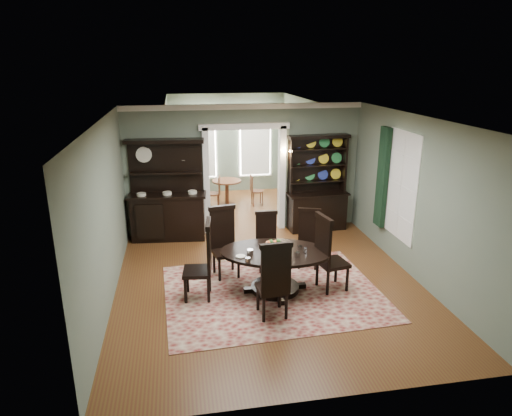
{
  "coord_description": "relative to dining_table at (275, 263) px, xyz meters",
  "views": [
    {
      "loc": [
        -1.53,
        -7.34,
        3.91
      ],
      "look_at": [
        -0.14,
        0.6,
        1.31
      ],
      "focal_mm": 32.0,
      "sensor_mm": 36.0,
      "label": 1
    }
  ],
  "objects": [
    {
      "name": "dining_table",
      "position": [
        0.0,
        0.0,
        0.0
      ],
      "size": [
        2.15,
        2.14,
        0.76
      ],
      "rotation": [
        0.0,
        0.0,
        -0.23
      ],
      "color": "black",
      "rests_on": "rug"
    },
    {
      "name": "wall_sconce",
      "position": [
        0.89,
        3.05,
        1.36
      ],
      "size": [
        0.27,
        0.21,
        0.21
      ],
      "color": "gold",
      "rests_on": "back_wall_right"
    },
    {
      "name": "chair_far_right",
      "position": [
        0.88,
        0.97,
        0.08
      ],
      "size": [
        0.54,
        0.52,
        1.16
      ],
      "rotation": [
        0.0,
        0.0,
        2.82
      ],
      "color": "black",
      "rests_on": "rug"
    },
    {
      "name": "chair_far_mid",
      "position": [
        0.04,
        0.98,
        0.08
      ],
      "size": [
        0.45,
        0.42,
        1.15
      ],
      "rotation": [
        0.0,
        0.0,
        3.11
      ],
      "color": "black",
      "rests_on": "rug"
    },
    {
      "name": "parlor",
      "position": [
        -0.06,
        5.74,
        0.99
      ],
      "size": [
        3.51,
        3.5,
        3.01
      ],
      "color": "brown",
      "rests_on": "ground"
    },
    {
      "name": "sideboard",
      "position": [
        -1.87,
        2.94,
        0.27
      ],
      "size": [
        1.78,
        0.77,
        2.28
      ],
      "rotation": [
        0.0,
        0.0,
        -0.09
      ],
      "color": "black",
      "rests_on": "floor"
    },
    {
      "name": "chair_end_right",
      "position": [
        0.9,
        -0.12,
        0.21
      ],
      "size": [
        0.58,
        0.6,
        1.41
      ],
      "rotation": [
        0.0,
        0.0,
        -1.38
      ],
      "color": "black",
      "rests_on": "rug"
    },
    {
      "name": "centerpiece",
      "position": [
        -0.05,
        0.0,
        0.29
      ],
      "size": [
        1.25,
        0.8,
        0.21
      ],
      "color": "silver",
      "rests_on": "dining_table"
    },
    {
      "name": "parlor_table",
      "position": [
        -0.28,
        5.13,
        -0.04
      ],
      "size": [
        0.81,
        0.81,
        0.75
      ],
      "color": "#5A2C19",
      "rests_on": "parlor_floor"
    },
    {
      "name": "welsh_dresser",
      "position": [
        1.66,
        2.96,
        0.3
      ],
      "size": [
        1.5,
        0.64,
        2.29
      ],
      "rotation": [
        0.0,
        0.0,
        0.07
      ],
      "color": "black",
      "rests_on": "floor"
    },
    {
      "name": "doorway_trim",
      "position": [
        -0.06,
        3.2,
        1.09
      ],
      "size": [
        2.08,
        0.25,
        2.57
      ],
      "color": "white",
      "rests_on": "floor"
    },
    {
      "name": "rug",
      "position": [
        -0.06,
        -0.07,
        -0.52
      ],
      "size": [
        3.87,
        3.06,
        0.01
      ],
      "primitive_type": "cube",
      "rotation": [
        0.0,
        0.0,
        0.05
      ],
      "color": "maroon",
      "rests_on": "floor"
    },
    {
      "name": "right_window",
      "position": [
        2.63,
        1.13,
        1.07
      ],
      "size": [
        0.15,
        1.47,
        2.12
      ],
      "color": "white",
      "rests_on": "wall_right"
    },
    {
      "name": "parlor_chair_left",
      "position": [
        -0.61,
        4.91,
        -0.04
      ],
      "size": [
        0.41,
        0.4,
        0.92
      ],
      "rotation": [
        0.0,
        0.0,
        1.39
      ],
      "color": "#5A2C19",
      "rests_on": "parlor_floor"
    },
    {
      "name": "chair_near",
      "position": [
        -0.22,
        -0.91,
        0.17
      ],
      "size": [
        0.52,
        0.5,
        1.33
      ],
      "rotation": [
        0.0,
        0.0,
        0.07
      ],
      "color": "black",
      "rests_on": "rug"
    },
    {
      "name": "room",
      "position": [
        -0.06,
        0.25,
        1.05
      ],
      "size": [
        5.51,
        6.01,
        3.01
      ],
      "color": "brown",
      "rests_on": "ground"
    },
    {
      "name": "chair_end_left",
      "position": [
        -1.25,
        -0.03,
        0.2
      ],
      "size": [
        0.55,
        0.57,
        1.4
      ],
      "rotation": [
        0.0,
        0.0,
        1.46
      ],
      "color": "black",
      "rests_on": "rug"
    },
    {
      "name": "parlor_chair_right",
      "position": [
        0.51,
        5.07,
        -0.07
      ],
      "size": [
        0.36,
        0.36,
        0.86
      ],
      "rotation": [
        0.0,
        0.0,
        -1.54
      ],
      "color": "#5A2C19",
      "rests_on": "parlor_floor"
    },
    {
      "name": "chair_far_left",
      "position": [
        -0.81,
        0.86,
        0.17
      ],
      "size": [
        0.57,
        0.55,
        1.34
      ],
      "rotation": [
        0.0,
        0.0,
        3.33
      ],
      "color": "black",
      "rests_on": "rug"
    }
  ]
}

